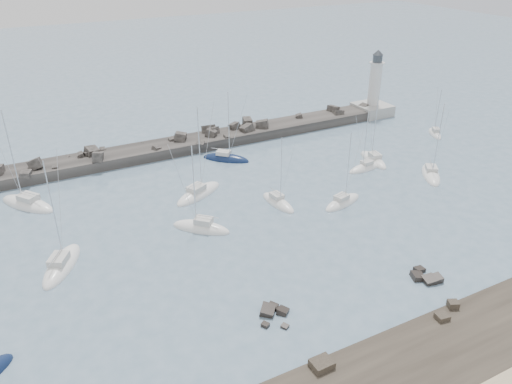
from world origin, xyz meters
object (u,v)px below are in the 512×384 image
Objects in this scene: sailboat_6 at (278,203)px; lighthouse at (373,101)px; sailboat_1 at (28,205)px; sailboat_11 at (431,175)px; sailboat_10 at (373,160)px; sailboat_3 at (62,266)px; sailboat_5 at (201,228)px; sailboat_7 at (342,203)px; sailboat_4 at (199,194)px; sailboat_8 at (226,159)px; sailboat_9 at (365,168)px; sailboat_12 at (435,134)px.

lighthouse is at bearing 33.99° from sailboat_6.
sailboat_11 is (59.32, -19.60, -0.02)m from sailboat_1.
sailboat_3 is at bearing -171.95° from sailboat_10.
sailboat_6 is (12.61, 1.45, -0.02)m from sailboat_5.
sailboat_4 is at bearing 145.05° from sailboat_7.
sailboat_11 is (4.51, -9.00, -0.02)m from sailboat_10.
lighthouse is 1.11× the size of sailboat_8.
sailboat_9 is at bearing -8.38° from sailboat_4.
sailboat_3 is at bearing -173.60° from sailboat_9.
sailboat_9 reaches higher than sailboat_12.
sailboat_10 is (22.41, -12.42, 0.00)m from sailboat_8.
sailboat_7 is (40.83, -20.67, -0.02)m from sailboat_1.
lighthouse reaches higher than sailboat_3.
sailboat_10 is at bearing -166.53° from sailboat_12.
sailboat_4 is 1.11× the size of sailboat_8.
sailboat_7 is (17.61, -12.31, -0.01)m from sailboat_4.
sailboat_1 is 1.19× the size of sailboat_5.
sailboat_9 is at bearing 37.47° from sailboat_7.
sailboat_4 reaches higher than sailboat_3.
sailboat_11 is at bearing -18.28° from sailboat_1.
lighthouse is at bearing 45.16° from sailboat_7.
lighthouse is 1.28× the size of sailboat_6.
sailboat_3 is 1.09× the size of sailboat_11.
sailboat_3 is 30.46m from sailboat_6.
sailboat_10 is 1.29× the size of sailboat_12.
sailboat_4 is 1.33× the size of sailboat_9.
lighthouse is at bearing 21.89° from sailboat_3.
sailboat_8 is (-8.43, 22.50, 0.00)m from sailboat_7.
sailboat_11 is 19.96m from sailboat_12.
sailboat_3 reaches higher than sailboat_9.
sailboat_7 is at bearing -27.37° from sailboat_6.
sailboat_4 reaches higher than sailboat_5.
sailboat_12 is at bearing 12.27° from sailboat_5.
sailboat_5 reaches higher than sailboat_7.
sailboat_11 reaches higher than sailboat_5.
sailboat_11 reaches higher than sailboat_10.
lighthouse reaches higher than sailboat_9.
sailboat_7 is (-30.12, -30.30, -2.96)m from lighthouse.
sailboat_3 is 1.15× the size of sailboat_10.
sailboat_8 is (9.18, 10.19, -0.01)m from sailboat_4.
sailboat_10 is (-16.14, -20.22, -2.95)m from lighthouse.
sailboat_3 is 1.24× the size of sailboat_7.
sailboat_4 is 1.10× the size of sailboat_11.
sailboat_12 is at bearing 9.51° from sailboat_3.
sailboat_4 is 10.00m from sailboat_5.
sailboat_12 is at bearing 23.88° from sailboat_7.
sailboat_12 is (50.73, 2.35, -0.00)m from sailboat_4.
sailboat_6 is at bearing 6.55° from sailboat_5.
lighthouse is at bearing 68.30° from sailboat_11.
sailboat_12 is at bearing 16.15° from sailboat_9.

